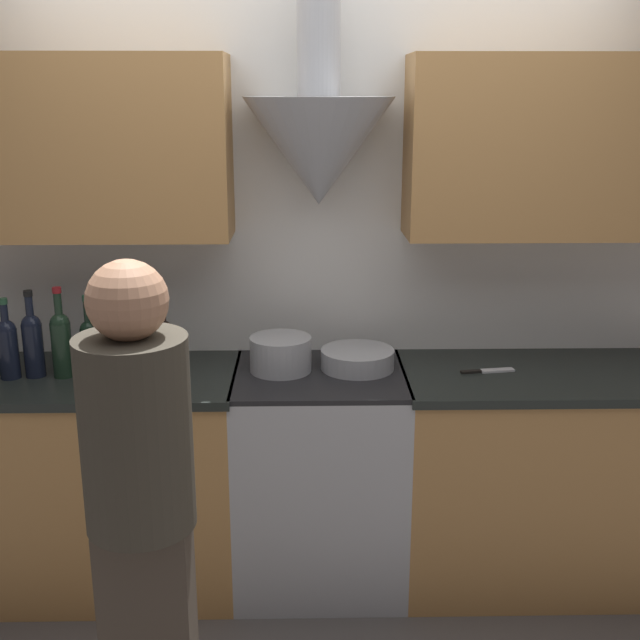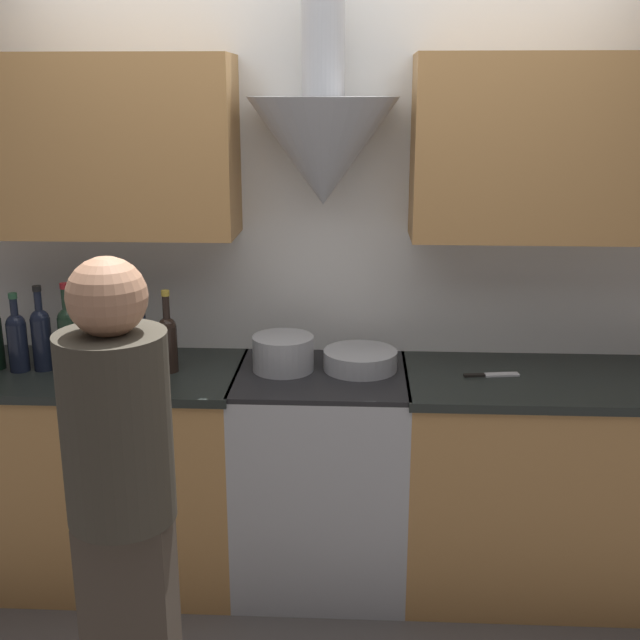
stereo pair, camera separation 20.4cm
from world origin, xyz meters
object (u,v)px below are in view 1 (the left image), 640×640
at_px(wine_bottle_5, 90,345).
at_px(stock_pot, 281,354).
at_px(wine_bottle_3, 33,342).
at_px(wine_bottle_6, 111,345).
at_px(person_foreground_left, 141,505).
at_px(wine_bottle_4, 61,341).
at_px(wine_bottle_8, 164,344).
at_px(wine_bottle_7, 139,345).
at_px(mixing_bowl, 358,359).
at_px(stove_range, 320,477).
at_px(wine_bottle_2, 8,345).

xyz_separation_m(wine_bottle_5, stock_pot, (0.75, 0.06, -0.06)).
relative_size(wine_bottle_3, wine_bottle_6, 1.07).
bearing_deg(person_foreground_left, wine_bottle_4, 116.56).
height_order(wine_bottle_8, person_foreground_left, person_foreground_left).
relative_size(wine_bottle_7, wine_bottle_8, 0.92).
height_order(stock_pot, mixing_bowl, stock_pot).
xyz_separation_m(stove_range, wine_bottle_4, (-1.01, -0.02, 0.60)).
xyz_separation_m(wine_bottle_5, wine_bottle_6, (0.09, -0.01, 0.00)).
relative_size(wine_bottle_2, wine_bottle_5, 0.97).
height_order(wine_bottle_5, wine_bottle_6, wine_bottle_5).
bearing_deg(mixing_bowl, wine_bottle_6, -174.77).
distance_m(wine_bottle_7, wine_bottle_8, 0.10).
bearing_deg(wine_bottle_7, wine_bottle_5, -175.46).
distance_m(wine_bottle_5, wine_bottle_6, 0.09).
height_order(wine_bottle_3, person_foreground_left, person_foreground_left).
relative_size(stove_range, person_foreground_left, 0.58).
height_order(wine_bottle_5, stock_pot, wine_bottle_5).
bearing_deg(stock_pot, wine_bottle_2, -176.54).
height_order(stove_range, stock_pot, stock_pot).
bearing_deg(stock_pot, stove_range, -11.75).
distance_m(wine_bottle_2, wine_bottle_7, 0.51).
distance_m(wine_bottle_4, stock_pot, 0.86).
bearing_deg(stock_pot, person_foreground_left, -109.34).
bearing_deg(wine_bottle_2, wine_bottle_8, 2.24).
relative_size(wine_bottle_7, stock_pot, 1.25).
bearing_deg(stove_range, wine_bottle_5, -178.48).
xyz_separation_m(wine_bottle_6, stock_pot, (0.66, 0.07, -0.06)).
relative_size(wine_bottle_5, wine_bottle_7, 1.08).
distance_m(wine_bottle_3, wine_bottle_7, 0.41).
distance_m(wine_bottle_2, wine_bottle_5, 0.32).
bearing_deg(person_foreground_left, stove_range, 62.64).
height_order(wine_bottle_7, wine_bottle_8, wine_bottle_8).
height_order(wine_bottle_2, wine_bottle_4, wine_bottle_4).
bearing_deg(stock_pot, mixing_bowl, 3.80).
height_order(wine_bottle_3, wine_bottle_5, wine_bottle_3).
bearing_deg(wine_bottle_3, mixing_bowl, 2.93).
bearing_deg(wine_bottle_5, wine_bottle_8, 3.15).
relative_size(wine_bottle_8, mixing_bowl, 1.12).
bearing_deg(wine_bottle_7, stove_range, 0.71).
relative_size(wine_bottle_3, person_foreground_left, 0.22).
bearing_deg(wine_bottle_7, wine_bottle_8, 0.43).
xyz_separation_m(wine_bottle_8, person_foreground_left, (0.09, -1.00, -0.16)).
height_order(wine_bottle_7, person_foreground_left, person_foreground_left).
relative_size(wine_bottle_4, mixing_bowl, 1.21).
bearing_deg(wine_bottle_8, wine_bottle_4, -178.59).
bearing_deg(wine_bottle_5, wine_bottle_4, 176.93).
xyz_separation_m(wine_bottle_2, wine_bottle_8, (0.60, 0.02, -0.00)).
relative_size(stove_range, wine_bottle_4, 2.55).
distance_m(wine_bottle_3, wine_bottle_8, 0.51).
xyz_separation_m(wine_bottle_2, wine_bottle_6, (0.40, -0.00, 0.00)).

